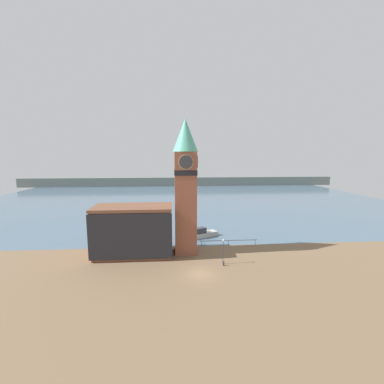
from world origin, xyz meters
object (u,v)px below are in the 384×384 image
Objects in this scene: clock_tower at (185,183)px; mooring_bollard_near at (224,263)px; lamp_post at (223,247)px; pier_building at (133,231)px; boat_near at (203,233)px.

clock_tower is 30.92× the size of mooring_bollard_near.
lamp_post is (0.01, 0.66, 2.48)m from mooring_bollard_near.
lamp_post is at bearing -44.37° from clock_tower.
pier_building reaches higher than boat_near.
boat_near is 14.94m from mooring_bollard_near.
boat_near is at bearing 96.46° from mooring_bollard_near.
clock_tower is at bearing 135.63° from lamp_post.
mooring_bollard_near is 2.57m from lamp_post.
clock_tower is 3.73× the size of boat_near.
clock_tower is at bearing 3.93° from pier_building.
clock_tower is at bearing -143.19° from boat_near.
clock_tower reaches higher than lamp_post.
clock_tower is at bearing 132.44° from mooring_bollard_near.
boat_near is at bearing 96.80° from lamp_post.
mooring_bollard_near is at bearing -110.76° from boat_near.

